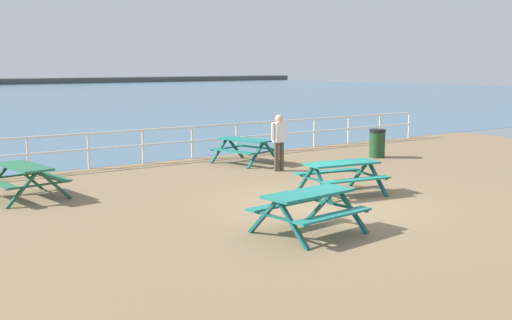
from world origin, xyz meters
TOP-DOWN VIEW (x-y plane):
  - ground_plane at (0.00, 0.00)m, footprint 30.00×24.00m
  - seaward_railing at (0.00, 7.75)m, footprint 23.07×0.07m
  - picnic_table_near_left at (1.04, 0.66)m, footprint 2.00×1.77m
  - picnic_table_near_right at (-5.35, 4.54)m, footprint 1.75×1.99m
  - picnic_table_mid_centre at (-1.87, -1.60)m, footprint 1.95×1.71m
  - picnic_table_far_left at (1.78, 5.91)m, footprint 1.89×2.11m
  - visitor at (1.79, 4.15)m, footprint 0.53×0.24m
  - litter_bin at (6.10, 4.39)m, footprint 0.55×0.55m

SIDE VIEW (x-z plane):
  - ground_plane at x=0.00m, z-range -0.20..0.00m
  - litter_bin at x=6.10m, z-range 0.00..0.95m
  - picnic_table_near_left at x=1.04m, z-range 0.19..0.98m
  - picnic_table_near_right at x=-5.35m, z-range 0.19..0.98m
  - picnic_table_mid_centre at x=-1.87m, z-range 0.19..0.98m
  - picnic_table_far_left at x=1.78m, z-range 0.19..0.98m
  - seaward_railing at x=0.00m, z-range 0.20..1.28m
  - visitor at x=1.79m, z-range 0.12..1.78m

